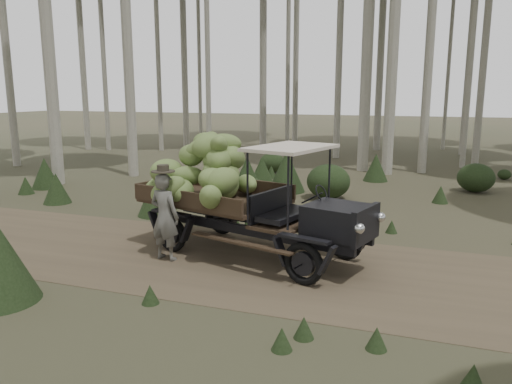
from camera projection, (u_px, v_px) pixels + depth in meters
ground at (361, 277)px, 8.62m from camera, size 120.00×120.00×0.00m
dirt_track at (361, 276)px, 8.62m from camera, size 70.00×4.00×0.01m
banana_truck at (223, 182)px, 9.72m from camera, size 5.00×2.87×2.45m
farmer at (165, 215)px, 9.35m from camera, size 0.67×0.51×1.82m
undergrowth at (369, 269)px, 7.50m from camera, size 25.67×24.52×1.37m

